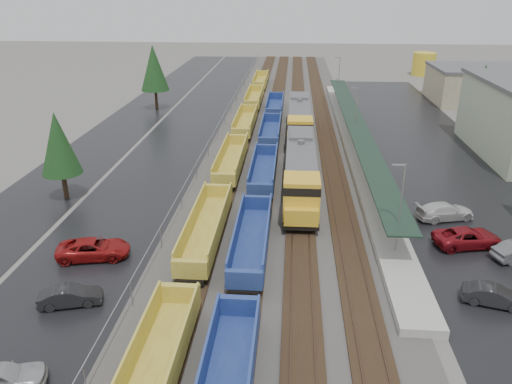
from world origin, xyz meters
TOP-DOWN VIEW (x-y plane):
  - ballast_strip at (0.00, 60.00)m, footprint 20.00×160.00m
  - trackbed at (-0.00, 60.00)m, footprint 14.60×160.00m
  - west_parking_lot at (-15.00, 60.00)m, footprint 10.00×160.00m
  - west_road at (-25.00, 60.00)m, footprint 9.00×160.00m
  - east_commuter_lot at (19.00, 50.00)m, footprint 16.00×100.00m
  - station_platform at (9.50, 50.01)m, footprint 3.00×80.00m
  - chainlink_fence at (-9.50, 58.44)m, footprint 0.08×160.04m
  - distant_hills at (44.79, 210.68)m, footprint 301.00×140.00m
  - tree_west_near at (-22.00, 30.00)m, footprint 3.96×3.96m
  - tree_west_far at (-23.00, 70.00)m, footprint 4.84×4.84m
  - tree_east at (28.00, 58.00)m, footprint 4.40×4.40m
  - locomotive_lead at (2.00, 32.82)m, footprint 3.24×21.36m
  - locomotive_trail at (2.00, 53.82)m, footprint 3.24×21.36m
  - well_string_yellow at (-6.00, 39.51)m, footprint 2.66×121.29m
  - well_string_blue at (-2.00, 28.11)m, footprint 2.66×94.64m
  - storage_tank at (32.25, 109.71)m, footprint 5.36×5.36m
  - parked_car_west_b at (-13.75, 11.90)m, footprint 2.56×4.44m
  - parked_car_west_c at (-14.55, 18.27)m, footprint 3.67×6.09m
  - parked_car_east_a at (15.07, 14.07)m, footprint 2.50×4.42m
  - parked_car_east_b at (15.88, 22.48)m, footprint 3.70×6.06m
  - parked_car_east_c at (15.43, 27.68)m, footprint 3.61×5.83m

SIDE VIEW (x-z plane):
  - distant_hills at x=44.79m, z-range -12.60..12.60m
  - west_parking_lot at x=-15.00m, z-range 0.00..0.02m
  - west_road at x=-25.00m, z-range 0.00..0.02m
  - east_commuter_lot at x=19.00m, z-range 0.00..0.02m
  - ballast_strip at x=0.00m, z-range 0.00..0.08m
  - trackbed at x=0.00m, z-range 0.05..0.27m
  - parked_car_east_a at x=15.07m, z-range 0.00..1.38m
  - parked_car_west_b at x=-13.75m, z-range 0.00..1.38m
  - station_platform at x=9.50m, z-range -3.27..4.73m
  - parked_car_east_b at x=15.88m, z-range 0.00..1.57m
  - parked_car_east_c at x=15.43m, z-range 0.00..1.58m
  - parked_car_west_c at x=-14.55m, z-range 0.00..1.58m
  - well_string_blue at x=-2.00m, z-range -0.01..2.35m
  - well_string_yellow at x=-6.00m, z-range 0.00..2.35m
  - chainlink_fence at x=-9.50m, z-range 0.60..2.62m
  - locomotive_lead at x=2.00m, z-range 0.14..4.97m
  - locomotive_trail at x=2.00m, z-range 0.14..4.97m
  - storage_tank at x=32.25m, z-range 0.00..5.36m
  - tree_west_near at x=-22.00m, z-range 1.32..10.32m
  - tree_east at x=28.00m, z-range 1.47..11.47m
  - tree_west_far at x=-23.00m, z-range 1.62..12.62m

